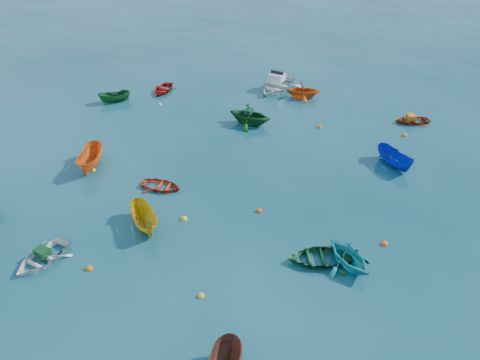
# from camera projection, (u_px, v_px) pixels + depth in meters

# --- Properties ---
(ground) EXTENTS (160.00, 160.00, 0.00)m
(ground) POSITION_uv_depth(u_px,v_px,m) (230.00, 240.00, 23.96)
(ground) COLOR #093942
(ground) RESTS_ON ground
(dinghy_white_near) EXTENTS (3.09, 3.49, 0.60)m
(dinghy_white_near) POSITION_uv_depth(u_px,v_px,m) (43.00, 260.00, 22.69)
(dinghy_white_near) COLOR white
(dinghy_white_near) RESTS_ON ground
(sampan_yellow_mid) EXTENTS (2.58, 3.22, 1.19)m
(sampan_yellow_mid) POSITION_uv_depth(u_px,v_px,m) (146.00, 227.00, 24.85)
(sampan_yellow_mid) COLOR gold
(sampan_yellow_mid) RESTS_ON ground
(dinghy_green_e) EXTENTS (3.45, 2.73, 0.64)m
(dinghy_green_e) POSITION_uv_depth(u_px,v_px,m) (319.00, 261.00, 22.68)
(dinghy_green_e) COLOR #124E27
(dinghy_green_e) RESTS_ON ground
(dinghy_cyan_se) EXTENTS (3.48, 3.57, 1.43)m
(dinghy_cyan_se) POSITION_uv_depth(u_px,v_px,m) (347.00, 266.00, 22.39)
(dinghy_cyan_se) COLOR #1BA4AC
(dinghy_cyan_se) RESTS_ON ground
(dinghy_red_nw) EXTENTS (2.79, 2.26, 0.51)m
(dinghy_red_nw) POSITION_uv_depth(u_px,v_px,m) (162.00, 188.00, 27.88)
(dinghy_red_nw) COLOR red
(dinghy_red_nw) RESTS_ON ground
(sampan_orange_n) EXTENTS (1.62, 3.48, 1.30)m
(sampan_orange_n) POSITION_uv_depth(u_px,v_px,m) (92.00, 167.00, 29.91)
(sampan_orange_n) COLOR orange
(sampan_orange_n) RESTS_ON ground
(dinghy_green_n) EXTENTS (3.96, 3.68, 1.71)m
(dinghy_green_n) POSITION_uv_depth(u_px,v_px,m) (250.00, 124.00, 35.00)
(dinghy_green_n) COLOR #114A18
(dinghy_green_n) RESTS_ON ground
(dinghy_red_ne) EXTENTS (2.85, 2.24, 0.54)m
(dinghy_red_ne) POSITION_uv_depth(u_px,v_px,m) (411.00, 122.00, 35.23)
(dinghy_red_ne) COLOR #A9340E
(dinghy_red_ne) RESTS_ON ground
(sampan_blue_far) EXTENTS (2.55, 3.20, 1.18)m
(sampan_blue_far) POSITION_uv_depth(u_px,v_px,m) (393.00, 165.00, 30.04)
(sampan_blue_far) COLOR #0D24AA
(sampan_blue_far) RESTS_ON ground
(dinghy_red_far) EXTENTS (2.42, 3.12, 0.60)m
(dinghy_red_far) POSITION_uv_depth(u_px,v_px,m) (163.00, 91.00, 40.19)
(dinghy_red_far) COLOR #B8190F
(dinghy_red_far) RESTS_ON ground
(dinghy_orange_far) EXTENTS (2.90, 2.52, 1.51)m
(dinghy_orange_far) POSITION_uv_depth(u_px,v_px,m) (303.00, 98.00, 39.10)
(dinghy_orange_far) COLOR #D55714
(dinghy_orange_far) RESTS_ON ground
(sampan_green_far) EXTENTS (2.73, 2.03, 1.00)m
(sampan_green_far) POSITION_uv_depth(u_px,v_px,m) (115.00, 102.00, 38.36)
(sampan_green_far) COLOR #135520
(sampan_green_far) RESTS_ON ground
(motorboat_white) EXTENTS (4.90, 5.55, 1.55)m
(motorboat_white) POSITION_uv_depth(u_px,v_px,m) (276.00, 89.00, 40.61)
(motorboat_white) COLOR white
(motorboat_white) RESTS_ON ground
(tarp_green_a) EXTENTS (0.86, 0.77, 0.34)m
(tarp_green_a) POSITION_uv_depth(u_px,v_px,m) (42.00, 252.00, 22.50)
(tarp_green_a) COLOR #0F3F18
(tarp_green_a) RESTS_ON dinghy_white_near
(tarp_green_b) EXTENTS (0.69, 0.80, 0.33)m
(tarp_green_b) POSITION_uv_depth(u_px,v_px,m) (249.00, 111.00, 34.48)
(tarp_green_b) COLOR #0F3F23
(tarp_green_b) RESTS_ON dinghy_green_n
(tarp_orange_b) EXTENTS (0.67, 0.81, 0.36)m
(tarp_orange_b) POSITION_uv_depth(u_px,v_px,m) (411.00, 117.00, 34.98)
(tarp_orange_b) COLOR orange
(tarp_orange_b) RESTS_ON dinghy_red_ne
(buoy_or_a) EXTENTS (0.36, 0.36, 0.36)m
(buoy_or_a) POSITION_uv_depth(u_px,v_px,m) (89.00, 269.00, 22.20)
(buoy_or_a) COLOR #D06E0B
(buoy_or_a) RESTS_ON ground
(buoy_ye_a) EXTENTS (0.33, 0.33, 0.33)m
(buoy_ye_a) POSITION_uv_depth(u_px,v_px,m) (201.00, 296.00, 20.78)
(buoy_ye_a) COLOR gold
(buoy_ye_a) RESTS_ON ground
(buoy_or_b) EXTENTS (0.37, 0.37, 0.37)m
(buoy_or_b) POSITION_uv_depth(u_px,v_px,m) (384.00, 244.00, 23.68)
(buoy_or_b) COLOR #FE570D
(buoy_or_b) RESTS_ON ground
(buoy_ye_b) EXTENTS (0.31, 0.31, 0.31)m
(buoy_ye_b) POSITION_uv_depth(u_px,v_px,m) (93.00, 170.00, 29.56)
(buoy_ye_b) COLOR #FFF11A
(buoy_ye_b) RESTS_ON ground
(buoy_or_c) EXTENTS (0.34, 0.34, 0.34)m
(buoy_or_c) POSITION_uv_depth(u_px,v_px,m) (259.00, 211.00, 25.98)
(buoy_or_c) COLOR #D4500B
(buoy_or_c) RESTS_ON ground
(buoy_ye_c) EXTENTS (0.39, 0.39, 0.39)m
(buoy_ye_c) POSITION_uv_depth(u_px,v_px,m) (184.00, 219.00, 25.38)
(buoy_ye_c) COLOR yellow
(buoy_ye_c) RESTS_ON ground
(buoy_or_d) EXTENTS (0.37, 0.37, 0.37)m
(buoy_or_d) POSITION_uv_depth(u_px,v_px,m) (405.00, 136.00, 33.43)
(buoy_or_d) COLOR orange
(buoy_or_d) RESTS_ON ground
(buoy_ye_d) EXTENTS (0.32, 0.32, 0.32)m
(buoy_ye_d) POSITION_uv_depth(u_px,v_px,m) (160.00, 105.00, 37.86)
(buoy_ye_d) COLOR yellow
(buoy_ye_d) RESTS_ON ground
(buoy_or_e) EXTENTS (0.37, 0.37, 0.37)m
(buoy_or_e) POSITION_uv_depth(u_px,v_px,m) (319.00, 127.00, 34.54)
(buoy_or_e) COLOR #F65B0D
(buoy_or_e) RESTS_ON ground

